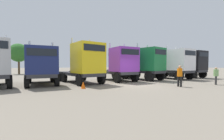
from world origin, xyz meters
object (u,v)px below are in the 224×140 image
Objects in this scene: semi_truck_purple at (121,64)px; semi_truck_green at (147,64)px; semi_truck_navy at (42,66)px; semi_truck_black at (191,64)px; visitor_in_hivis at (180,74)px; traffic_cone_mid at (83,85)px; visitor_with_camera at (216,75)px; semi_truck_yellow at (85,63)px; semi_truck_white at (176,64)px.

semi_truck_green is at bearing 84.02° from semi_truck_purple.
semi_truck_black is at bearing 89.27° from semi_truck_navy.
visitor_in_hivis reaches higher than traffic_cone_mid.
visitor_with_camera is (3.03, -6.05, -1.03)m from semi_truck_green.
traffic_cone_mid is at bearing 39.94° from semi_truck_navy.
traffic_cone_mid is (-11.53, 2.96, -0.65)m from visitor_with_camera.
traffic_cone_mid is (-5.08, -3.27, -1.63)m from semi_truck_purple.
semi_truck_black is (19.23, 0.06, 0.23)m from semi_truck_navy.
visitor_with_camera is at bearing 42.97° from semi_truck_purple.
semi_truck_yellow is 12.11m from visitor_with_camera.
semi_truck_navy is at bearing -92.95° from semi_truck_purple.
semi_truck_green is 7.92m from semi_truck_black.
semi_truck_purple is at bearing 17.34° from visitor_with_camera.
traffic_cone_mid is (-12.63, -2.53, -1.67)m from semi_truck_white.
semi_truck_navy is 0.93× the size of semi_truck_yellow.
semi_truck_black is (11.34, 0.04, 0.05)m from semi_truck_purple.
semi_truck_navy is 3.73× the size of visitor_with_camera.
semi_truck_black reaches higher than traffic_cone_mid.
semi_truck_white is at bearing 81.38° from semi_truck_purple.
semi_truck_black is 8.02m from visitor_with_camera.
semi_truck_yellow is 7.58m from semi_truck_green.
visitor_with_camera is (10.60, -5.75, -1.06)m from semi_truck_yellow.
traffic_cone_mid is at bearing -84.78° from semi_truck_green.
semi_truck_green reaches higher than visitor_with_camera.
semi_truck_yellow is 4.18m from semi_truck_purple.
visitor_in_hivis is (6.51, -5.27, -0.96)m from semi_truck_yellow.
semi_truck_purple is at bearing -102.26° from semi_truck_white.
visitor_in_hivis is (2.36, -5.74, -0.89)m from semi_truck_purple.
semi_truck_white is 12.99m from traffic_cone_mid.
visitor_with_camera is at bearing 175.63° from visitor_in_hivis.
semi_truck_white is 3.87m from semi_truck_black.
semi_truck_black reaches higher than semi_truck_navy.
semi_truck_green is at bearing -104.43° from semi_truck_white.
semi_truck_black is at bearing 11.40° from traffic_cone_mid.
visitor_in_hivis is at bearing -61.89° from semi_truck_black.
semi_truck_white is at bearing -83.00° from semi_truck_black.
semi_truck_purple is 11.34m from semi_truck_black.
semi_truck_navy is 3.78m from semi_truck_yellow.
visitor_in_hivis is at bearing -52.73° from semi_truck_white.
semi_truck_green is (7.57, 0.30, -0.03)m from semi_truck_yellow.
semi_truck_black is 16.83m from traffic_cone_mid.
semi_truck_white is at bearing -40.05° from visitor_with_camera.
visitor_in_hivis reaches higher than visitor_with_camera.
semi_truck_navy is 0.93× the size of semi_truck_green.
semi_truck_navy is 1.03× the size of semi_truck_purple.
semi_truck_yellow is 3.66× the size of visitor_in_hivis.
semi_truck_green is 3.65× the size of visitor_in_hivis.
semi_truck_navy is at bearing -26.78° from visitor_in_hivis.
traffic_cone_mid is (-8.50, -3.09, -1.68)m from semi_truck_green.
visitor_with_camera is 2.87× the size of traffic_cone_mid.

